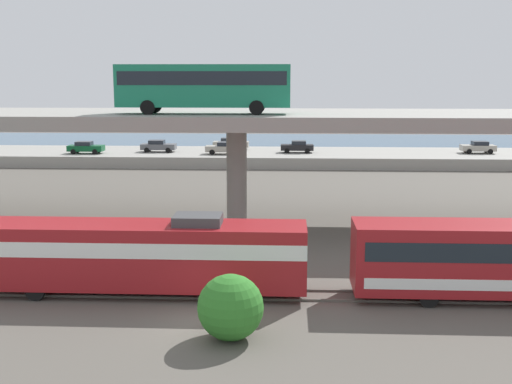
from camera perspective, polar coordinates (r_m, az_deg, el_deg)
ground_plane at (r=30.47m, az=-4.65°, el=-11.30°), size 260.00×260.00×0.00m
rail_strip_near at (r=33.47m, az=-3.93°, el=-9.18°), size 110.00×0.12×0.12m
rail_strip_far at (r=34.88m, az=-3.64°, el=-8.36°), size 110.00×0.12×0.12m
train_locomotive at (r=34.31m, az=-11.11°, el=-5.13°), size 17.73×3.04×4.18m
highway_overpass at (r=48.37m, az=-1.71°, el=6.11°), size 96.00×11.56×8.39m
transit_bus_on_overpass at (r=46.36m, az=-4.56°, el=9.30°), size 12.00×2.68×3.40m
pier_parking_lot at (r=83.84m, az=0.21°, el=3.03°), size 72.91×12.51×1.38m
parked_car_0 at (r=86.54m, az=-2.21°, el=4.22°), size 4.65×1.84×1.50m
parked_car_1 at (r=84.52m, az=-8.46°, el=3.98°), size 4.36×1.90×1.50m
parked_car_2 at (r=81.39m, az=-2.77°, el=3.84°), size 4.46×1.89×1.50m
parked_car_3 at (r=82.93m, az=3.60°, el=3.95°), size 4.09×1.82×1.50m
parked_car_4 at (r=86.72m, az=18.68°, el=3.71°), size 4.15×1.99×1.50m
parked_car_5 at (r=84.55m, az=-14.53°, el=3.76°), size 4.35×1.90×1.50m
harbor_water at (r=106.75m, az=0.78°, el=4.20°), size 140.00×36.00×0.01m
shrub_right at (r=28.28m, az=-2.22°, el=-9.94°), size 2.83×2.83×2.83m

